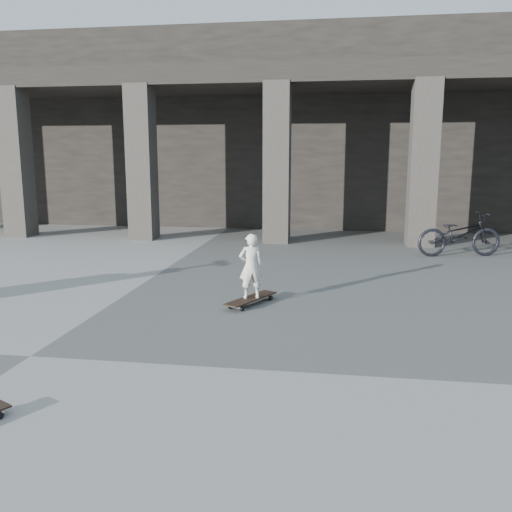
# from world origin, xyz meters

# --- Properties ---
(ground) EXTENTS (90.00, 90.00, 0.00)m
(ground) POSITION_xyz_m (0.00, 0.00, 0.00)
(ground) COLOR #525250
(ground) RESTS_ON ground
(colonnade) EXTENTS (28.00, 8.82, 6.00)m
(colonnade) POSITION_xyz_m (-0.00, 13.77, 3.03)
(colonnade) COLOR black
(colonnade) RESTS_ON ground
(longboard) EXTENTS (0.69, 1.04, 0.10)m
(longboard) POSITION_xyz_m (2.09, 2.48, 0.08)
(longboard) COLOR black
(longboard) RESTS_ON ground
(child) EXTENTS (0.41, 0.34, 0.97)m
(child) POSITION_xyz_m (2.09, 2.48, 0.59)
(child) COLOR silver
(child) RESTS_ON longboard
(bicycle) EXTENTS (1.95, 1.03, 0.97)m
(bicycle) POSITION_xyz_m (6.01, 7.11, 0.49)
(bicycle) COLOR black
(bicycle) RESTS_ON ground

